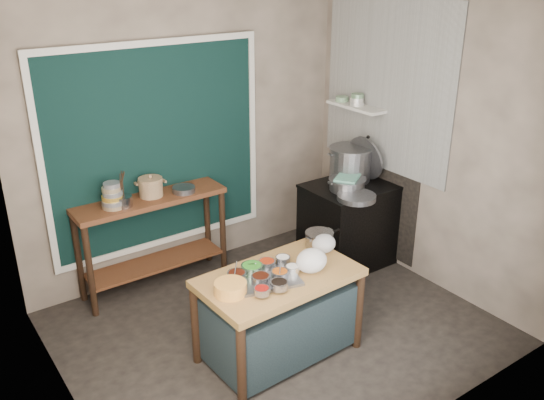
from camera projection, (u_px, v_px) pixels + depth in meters
floor at (276, 329)px, 5.10m from camera, size 3.50×3.00×0.02m
back_wall at (188, 136)px, 5.69m from camera, size 3.50×0.02×2.80m
left_wall at (50, 238)px, 3.62m from camera, size 0.02×3.00×2.80m
right_wall at (426, 143)px, 5.49m from camera, size 0.02×3.00×2.80m
curtain_panel at (157, 148)px, 5.50m from camera, size 2.10×0.02×1.90m
curtain_frame at (158, 148)px, 5.49m from camera, size 2.22×0.03×2.02m
tile_panel at (386, 86)px, 5.72m from camera, size 0.02×1.70×1.70m
soot_patch at (372, 190)px, 6.24m from camera, size 0.01×1.30×1.30m
wall_shelf at (356, 107)px, 5.98m from camera, size 0.22×0.70×0.03m
prep_table at (279, 315)px, 4.63m from camera, size 1.28×0.77×0.75m
back_counter at (154, 243)px, 5.59m from camera, size 1.45×0.40×0.95m
stove_block at (350, 225)px, 6.07m from camera, size 0.90×0.68×0.85m
stove_top at (352, 186)px, 5.90m from camera, size 0.92×0.69×0.03m
condiment_tray at (266, 279)px, 4.39m from camera, size 0.56×0.46×0.02m
condiment_bowls at (264, 274)px, 4.40m from camera, size 0.57×0.46×0.07m
yellow_basin at (231, 288)px, 4.21m from camera, size 0.28×0.28×0.09m
saucepan at (319, 240)px, 4.89m from camera, size 0.28×0.28×0.14m
plastic_bag_a at (312, 261)px, 4.49m from camera, size 0.29×0.26×0.19m
plastic_bag_b at (324, 244)px, 4.79m from camera, size 0.22×0.19×0.16m
bowl_stack at (113, 197)px, 5.15m from camera, size 0.21×0.21×0.24m
utensil_cup at (123, 201)px, 5.19m from camera, size 0.21×0.21×0.10m
ceramic_crock at (151, 188)px, 5.41m from camera, size 0.30×0.30×0.16m
wide_bowl at (184, 189)px, 5.52m from camera, size 0.25×0.25×0.05m
stock_pot at (350, 164)px, 5.96m from camera, size 0.57×0.57×0.36m
pot_lid at (365, 158)px, 5.96m from camera, size 0.12×0.48×0.47m
steamer at (347, 184)px, 5.75m from camera, size 0.44×0.44×0.12m
green_cloth at (347, 177)px, 5.72m from camera, size 0.35×0.33×0.02m
shallow_pan at (356, 197)px, 5.53m from camera, size 0.50×0.50×0.05m
shelf_bowl_stack at (357, 100)px, 5.95m from camera, size 0.15×0.15×0.12m
shelf_bowl_green at (342, 99)px, 6.14m from camera, size 0.17×0.17×0.05m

